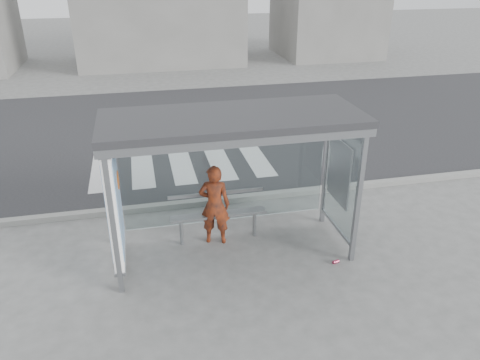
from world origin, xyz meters
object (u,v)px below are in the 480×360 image
bus_shelter (210,152)px  person (215,205)px  bench (218,214)px  soda_can (336,262)px

bus_shelter → person: bus_shelter is taller
bus_shelter → bench: size_ratio=2.36×
bus_shelter → soda_can: (2.06, -0.80, -1.95)m
bus_shelter → soda_can: 2.95m
person → soda_can: size_ratio=13.89×
person → bench: person is taller
bus_shelter → bench: bearing=67.6°
bus_shelter → person: size_ratio=2.71×
bus_shelter → person: (0.11, 0.37, -1.20)m
bus_shelter → bench: (0.18, 0.44, -1.43)m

